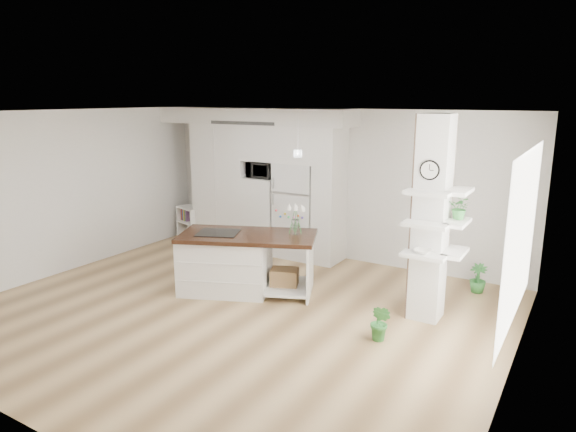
{
  "coord_description": "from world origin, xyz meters",
  "views": [
    {
      "loc": [
        4.05,
        -5.27,
        2.89
      ],
      "look_at": [
        0.32,
        0.9,
        1.22
      ],
      "focal_mm": 32.0,
      "sensor_mm": 36.0,
      "label": 1
    }
  ],
  "objects_px": {
    "refrigerator": "(299,210)",
    "bookshelf": "(192,226)",
    "kitchen_island": "(233,261)",
    "floor_plant_a": "(380,323)"
  },
  "relations": [
    {
      "from": "refrigerator",
      "to": "kitchen_island",
      "type": "xyz_separation_m",
      "value": [
        0.03,
        -2.04,
        -0.4
      ]
    },
    {
      "from": "bookshelf",
      "to": "floor_plant_a",
      "type": "xyz_separation_m",
      "value": [
        5.01,
        -2.28,
        -0.07
      ]
    },
    {
      "from": "kitchen_island",
      "to": "floor_plant_a",
      "type": "xyz_separation_m",
      "value": [
        2.53,
        -0.43,
        -0.23
      ]
    },
    {
      "from": "refrigerator",
      "to": "kitchen_island",
      "type": "distance_m",
      "value": 2.08
    },
    {
      "from": "kitchen_island",
      "to": "floor_plant_a",
      "type": "height_order",
      "value": "kitchen_island"
    },
    {
      "from": "refrigerator",
      "to": "kitchen_island",
      "type": "relative_size",
      "value": 0.79
    },
    {
      "from": "refrigerator",
      "to": "bookshelf",
      "type": "distance_m",
      "value": 2.52
    },
    {
      "from": "refrigerator",
      "to": "floor_plant_a",
      "type": "bearing_deg",
      "value": -43.93
    },
    {
      "from": "refrigerator",
      "to": "floor_plant_a",
      "type": "distance_m",
      "value": 3.61
    },
    {
      "from": "refrigerator",
      "to": "bookshelf",
      "type": "xyz_separation_m",
      "value": [
        -2.45,
        -0.19,
        -0.57
      ]
    }
  ]
}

